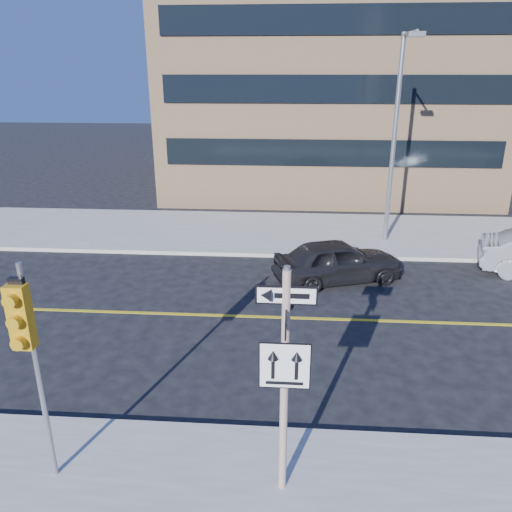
# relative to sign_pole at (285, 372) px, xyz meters

# --- Properties ---
(ground) EXTENTS (120.00, 120.00, 0.00)m
(ground) POSITION_rel_sign_pole_xyz_m (0.00, 2.51, -2.44)
(ground) COLOR black
(ground) RESTS_ON ground
(sign_pole) EXTENTS (0.92, 0.92, 4.06)m
(sign_pole) POSITION_rel_sign_pole_xyz_m (0.00, 0.00, 0.00)
(sign_pole) COLOR silver
(sign_pole) RESTS_ON near_sidewalk
(traffic_signal) EXTENTS (0.32, 0.45, 4.00)m
(traffic_signal) POSITION_rel_sign_pole_xyz_m (-4.00, -0.15, 0.59)
(traffic_signal) COLOR gray
(traffic_signal) RESTS_ON near_sidewalk
(parked_car_a) EXTENTS (3.08, 4.69, 1.49)m
(parked_car_a) POSITION_rel_sign_pole_xyz_m (1.67, 9.37, -1.69)
(parked_car_a) COLOR black
(parked_car_a) RESTS_ON ground
(streetlight_a) EXTENTS (0.55, 2.25, 8.00)m
(streetlight_a) POSITION_rel_sign_pole_xyz_m (4.00, 13.27, 2.32)
(streetlight_a) COLOR gray
(streetlight_a) RESTS_ON far_sidewalk
(building_brick) EXTENTS (18.00, 18.00, 18.00)m
(building_brick) POSITION_rel_sign_pole_xyz_m (2.00, 27.51, 6.56)
(building_brick) COLOR tan
(building_brick) RESTS_ON ground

